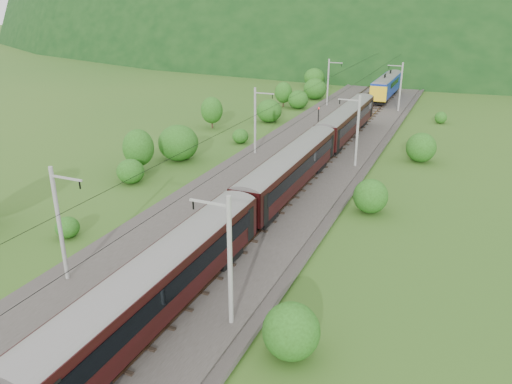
% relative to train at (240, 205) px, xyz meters
% --- Properties ---
extents(ground, '(600.00, 600.00, 0.00)m').
position_rel_train_xyz_m(ground, '(-2.40, -9.48, -3.45)').
color(ground, '#2B571B').
rests_on(ground, ground).
extents(railbed, '(14.00, 220.00, 0.30)m').
position_rel_train_xyz_m(railbed, '(-2.40, 0.52, -3.30)').
color(railbed, '#38332D').
rests_on(railbed, ground).
extents(track_left, '(2.40, 220.00, 0.27)m').
position_rel_train_xyz_m(track_left, '(-4.80, 0.52, -3.08)').
color(track_left, brown).
rests_on(track_left, railbed).
extents(track_right, '(2.40, 220.00, 0.27)m').
position_rel_train_xyz_m(track_right, '(-0.00, 0.52, -3.08)').
color(track_right, brown).
rests_on(track_right, railbed).
extents(catenary_left, '(2.54, 192.28, 8.00)m').
position_rel_train_xyz_m(catenary_left, '(-8.52, 22.52, 1.05)').
color(catenary_left, gray).
rests_on(catenary_left, railbed).
extents(catenary_right, '(2.54, 192.28, 8.00)m').
position_rel_train_xyz_m(catenary_right, '(3.72, 22.52, 1.05)').
color(catenary_right, gray).
rests_on(catenary_right, railbed).
extents(overhead_wires, '(4.83, 198.00, 0.03)m').
position_rel_train_xyz_m(overhead_wires, '(-2.40, 0.52, 3.65)').
color(overhead_wires, black).
rests_on(overhead_wires, ground).
extents(mountain_main, '(504.00, 360.00, 244.00)m').
position_rel_train_xyz_m(mountain_main, '(-2.40, 250.52, -3.45)').
color(mountain_main, black).
rests_on(mountain_main, ground).
extents(mountain_ridge, '(336.00, 280.00, 132.00)m').
position_rel_train_xyz_m(mountain_ridge, '(-122.40, 290.52, -3.45)').
color(mountain_ridge, black).
rests_on(mountain_ridge, ground).
extents(train, '(2.90, 139.06, 5.05)m').
position_rel_train_xyz_m(train, '(0.00, 0.00, 0.00)').
color(train, black).
rests_on(train, ground).
extents(hazard_post_near, '(0.15, 0.15, 1.36)m').
position_rel_train_xyz_m(hazard_post_near, '(-2.40, 11.06, -2.47)').
color(hazard_post_near, red).
rests_on(hazard_post_near, railbed).
extents(hazard_post_far, '(0.17, 0.17, 1.59)m').
position_rel_train_xyz_m(hazard_post_far, '(-2.34, 47.70, -2.36)').
color(hazard_post_far, red).
rests_on(hazard_post_far, railbed).
extents(signal, '(0.24, 0.24, 2.21)m').
position_rel_train_xyz_m(signal, '(-6.31, 41.62, -1.86)').
color(signal, black).
rests_on(signal, railbed).
extents(vegetation_left, '(13.29, 144.90, 6.84)m').
position_rel_train_xyz_m(vegetation_left, '(-16.98, 18.75, -1.05)').
color(vegetation_left, '#224A13').
rests_on(vegetation_left, ground).
extents(vegetation_right, '(6.29, 100.50, 3.12)m').
position_rel_train_xyz_m(vegetation_right, '(8.68, 0.09, -2.07)').
color(vegetation_right, '#224A13').
rests_on(vegetation_right, ground).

